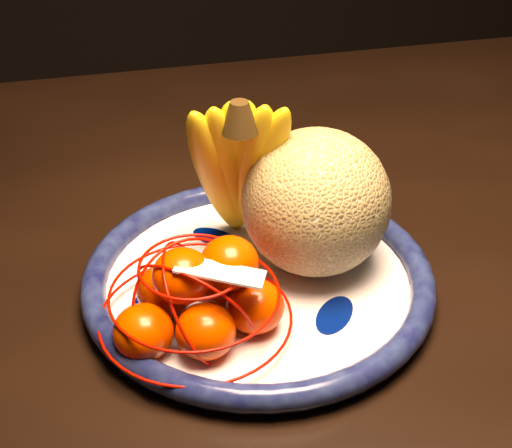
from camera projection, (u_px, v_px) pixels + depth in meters
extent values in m
cube|color=black|center=(132.00, 266.00, 0.81)|extent=(1.52, 0.92, 0.04)
cylinder|color=black|center=(500.00, 255.00, 1.46)|extent=(0.06, 0.06, 0.72)
cylinder|color=white|center=(258.00, 286.00, 0.74)|extent=(0.30, 0.30, 0.01)
torus|color=#070633|center=(258.00, 277.00, 0.73)|extent=(0.33, 0.33, 0.02)
cylinder|color=white|center=(258.00, 289.00, 0.74)|extent=(0.15, 0.15, 0.00)
ellipsoid|color=#011055|center=(334.00, 315.00, 0.69)|extent=(0.11, 0.12, 0.00)
ellipsoid|color=#011055|center=(215.00, 237.00, 0.79)|extent=(0.11, 0.10, 0.00)
ellipsoid|color=#011055|center=(157.00, 294.00, 0.71)|extent=(0.10, 0.08, 0.00)
sphere|color=olive|center=(316.00, 202.00, 0.72)|extent=(0.14, 0.14, 0.14)
ellipsoid|color=#E0B20D|center=(218.00, 168.00, 0.73)|extent=(0.10, 0.11, 0.18)
ellipsoid|color=#E0B20D|center=(226.00, 166.00, 0.73)|extent=(0.08, 0.11, 0.18)
ellipsoid|color=#E0B20D|center=(234.00, 164.00, 0.73)|extent=(0.06, 0.10, 0.18)
ellipsoid|color=#E0B20D|center=(241.00, 164.00, 0.73)|extent=(0.04, 0.10, 0.18)
ellipsoid|color=#E0B20D|center=(249.00, 165.00, 0.73)|extent=(0.06, 0.11, 0.18)
ellipsoid|color=#E0B20D|center=(258.00, 166.00, 0.73)|extent=(0.08, 0.12, 0.18)
cone|color=black|center=(236.00, 84.00, 0.68)|extent=(0.03, 0.03, 0.03)
ellipsoid|color=#F13F00|center=(143.00, 332.00, 0.64)|extent=(0.05, 0.05, 0.05)
ellipsoid|color=#F13F00|center=(206.00, 331.00, 0.64)|extent=(0.05, 0.05, 0.05)
ellipsoid|color=#F13F00|center=(255.00, 306.00, 0.67)|extent=(0.05, 0.05, 0.05)
ellipsoid|color=#F13F00|center=(165.00, 290.00, 0.68)|extent=(0.05, 0.05, 0.05)
ellipsoid|color=#F13F00|center=(226.00, 280.00, 0.70)|extent=(0.05, 0.05, 0.05)
ellipsoid|color=#F13F00|center=(182.00, 276.00, 0.64)|extent=(0.05, 0.05, 0.05)
ellipsoid|color=#F13F00|center=(229.00, 263.00, 0.66)|extent=(0.05, 0.05, 0.05)
torus|color=#BB0900|center=(196.00, 317.00, 0.67)|extent=(0.17, 0.17, 0.00)
torus|color=#BB0900|center=(194.00, 293.00, 0.66)|extent=(0.15, 0.15, 0.00)
torus|color=#BB0900|center=(193.00, 266.00, 0.64)|extent=(0.09, 0.09, 0.00)
torus|color=#BB0900|center=(195.00, 303.00, 0.66)|extent=(0.12, 0.08, 0.10)
torus|color=#BB0900|center=(195.00, 303.00, 0.66)|extent=(0.07, 0.12, 0.10)
torus|color=#BB0900|center=(195.00, 303.00, 0.66)|extent=(0.12, 0.11, 0.10)
cube|color=white|center=(220.00, 272.00, 0.63)|extent=(0.08, 0.05, 0.01)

